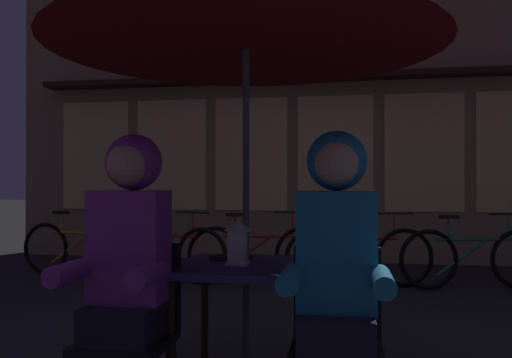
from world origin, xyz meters
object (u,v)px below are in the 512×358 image
at_px(cafe_table, 246,283).
at_px(lantern, 238,241).
at_px(patio_umbrella, 246,15).
at_px(chair_left, 132,326).
at_px(bicycle_fifth, 474,258).
at_px(bicycle_nearest, 80,249).
at_px(book, 232,258).
at_px(chair_right, 337,335).
at_px(bicycle_fourth, 359,256).
at_px(bicycle_second, 164,252).
at_px(bicycle_third, 259,253).
at_px(person_left_hooded, 127,252).
at_px(person_right_hooded, 337,257).

distance_m(cafe_table, lantern, 0.23).
relative_size(patio_umbrella, chair_left, 2.66).
xyz_separation_m(patio_umbrella, bicycle_fifth, (1.91, 3.35, -1.71)).
distance_m(bicycle_nearest, book, 4.17).
xyz_separation_m(chair_right, bicycle_fourth, (0.19, 3.60, -0.14)).
distance_m(lantern, book, 0.20).
relative_size(patio_umbrella, bicycle_second, 1.41).
bearing_deg(chair_left, cafe_table, 37.55).
relative_size(lantern, chair_left, 0.27).
bearing_deg(bicycle_third, person_left_hooded, -90.05).
xyz_separation_m(chair_left, bicycle_fifth, (2.39, 3.72, -0.14)).
height_order(person_left_hooded, book, person_left_hooded).
relative_size(chair_left, person_left_hooded, 0.62).
height_order(bicycle_third, book, bicycle_third).
height_order(patio_umbrella, bicycle_fourth, patio_umbrella).
height_order(patio_umbrella, chair_right, patio_umbrella).
bearing_deg(bicycle_nearest, person_left_hooded, -59.14).
bearing_deg(bicycle_fifth, book, -121.78).
height_order(lantern, bicycle_fifth, lantern).
distance_m(person_left_hooded, bicycle_nearest, 4.41).
bearing_deg(patio_umbrella, book, 132.10).
xyz_separation_m(bicycle_second, bicycle_fourth, (2.27, 0.00, 0.00)).
bearing_deg(bicycle_third, book, -83.29).
xyz_separation_m(lantern, bicycle_fifth, (1.94, 3.40, -0.51)).
distance_m(bicycle_nearest, bicycle_third, 2.25).
height_order(bicycle_second, bicycle_third, same).
xyz_separation_m(chair_left, book, (0.38, 0.48, 0.26)).
bearing_deg(chair_left, book, 51.69).
distance_m(bicycle_fourth, bicycle_fifth, 1.24).
relative_size(chair_left, book, 4.35).
bearing_deg(cafe_table, bicycle_fifth, 60.37).
bearing_deg(lantern, person_right_hooded, -36.20).
distance_m(cafe_table, book, 0.19).
bearing_deg(chair_right, book, 140.40).
relative_size(person_right_hooded, book, 7.00).
height_order(patio_umbrella, bicycle_third, patio_umbrella).
bearing_deg(book, bicycle_fourth, 88.09).
bearing_deg(cafe_table, patio_umbrella, 0.00).
xyz_separation_m(patio_umbrella, bicycle_nearest, (-2.72, 3.33, -1.71)).
height_order(cafe_table, bicycle_nearest, bicycle_nearest).
relative_size(bicycle_third, book, 8.35).
distance_m(bicycle_third, bicycle_fourth, 1.15).
xyz_separation_m(bicycle_fourth, book, (-0.77, -3.12, 0.41)).
bearing_deg(bicycle_nearest, bicycle_fifth, 0.22).
bearing_deg(bicycle_fifth, chair_right, -110.97).
bearing_deg(bicycle_fourth, bicycle_nearest, 178.34).
relative_size(cafe_table, patio_umbrella, 0.32).
relative_size(patio_umbrella, lantern, 10.00).
relative_size(patio_umbrella, chair_right, 2.66).
bearing_deg(patio_umbrella, cafe_table, 0.00).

